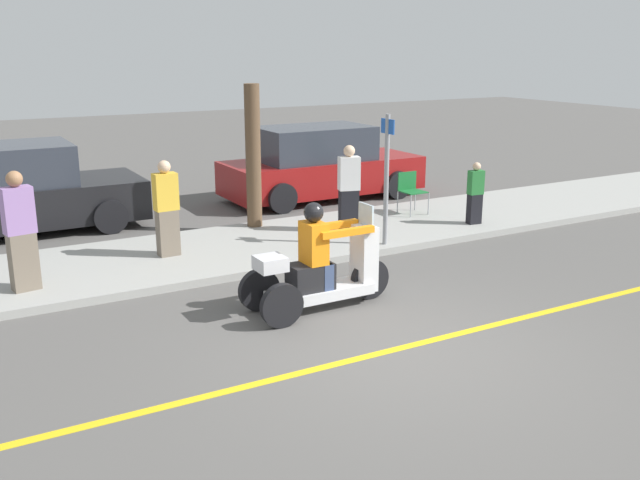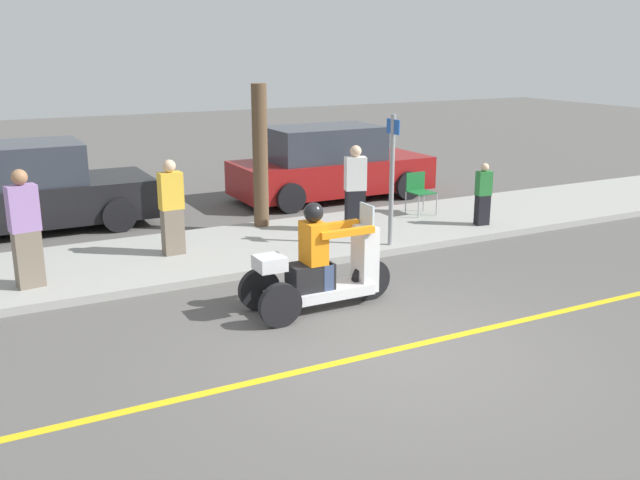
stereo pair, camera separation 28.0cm
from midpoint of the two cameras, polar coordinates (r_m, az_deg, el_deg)
name	(u,v)px [view 2 (the right image)]	position (r m, az deg, el deg)	size (l,w,h in m)	color
ground_plane	(394,350)	(8.40, 6.88, -8.74)	(60.00, 60.00, 0.00)	#565451
lane_stripe	(384,352)	(8.33, 6.14, -8.91)	(24.00, 0.12, 0.01)	gold
sidewalk_strip	(245,248)	(12.21, -5.36, -0.63)	(28.00, 2.80, 0.12)	#9E9E99
motorcycle_trike	(321,271)	(9.42, 0.91, -2.49)	(2.09, 0.77, 1.46)	black
spectator_near_curb	(355,190)	(12.88, 3.46, 3.99)	(0.42, 0.32, 1.57)	black
spectator_end_of_line	(172,209)	(11.63, -11.11, 2.43)	(0.38, 0.24, 1.54)	#726656
spectator_far_back	(483,195)	(13.72, 13.49, 3.49)	(0.30, 0.20, 1.17)	black
spectator_mid_group	(25,231)	(10.59, -21.81, 0.66)	(0.43, 0.30, 1.67)	#726656
folding_chair_curbside	(419,189)	(14.43, 8.45, 4.08)	(0.47, 0.47, 0.82)	#A5A8AD
parked_car_lot_center	(22,190)	(14.44, -22.25, 3.69)	(4.58, 2.07, 1.65)	black
parked_car_lot_right	(329,165)	(16.20, 1.25, 6.00)	(4.53, 1.97, 1.65)	maroon
tree_trunk	(260,156)	(13.20, -4.20, 6.70)	(0.28, 0.28, 2.62)	brown
street_sign	(392,175)	(11.94, 6.44, 5.18)	(0.08, 0.36, 2.20)	gray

